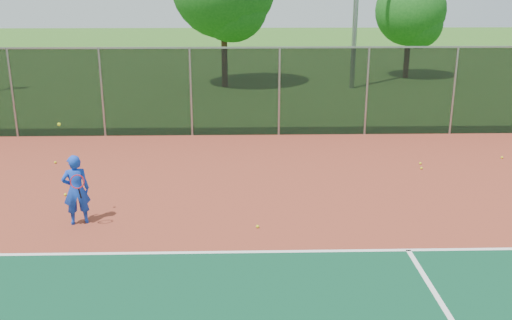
{
  "coord_description": "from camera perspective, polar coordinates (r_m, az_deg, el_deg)",
  "views": [
    {
      "loc": [
        -1.28,
        -7.16,
        5.12
      ],
      "look_at": [
        -0.97,
        5.0,
        1.3
      ],
      "focal_mm": 40.0,
      "sensor_mm": 36.0,
      "label": 1
    }
  ],
  "objects": [
    {
      "name": "tree_back_mid",
      "position": [
        32.61,
        15.37,
        13.9
      ],
      "size": [
        3.74,
        3.74,
        5.5
      ],
      "color": "#371F14",
      "rests_on": "ground"
    },
    {
      "name": "practice_ball_4",
      "position": [
        12.41,
        0.16,
        -6.66
      ],
      "size": [
        0.07,
        0.07,
        0.07
      ],
      "primitive_type": "sphere",
      "color": "yellow",
      "rests_on": "court_apron"
    },
    {
      "name": "practice_ball_3",
      "position": [
        14.96,
        -18.52,
        -3.3
      ],
      "size": [
        0.07,
        0.07,
        0.07
      ],
      "primitive_type": "sphere",
      "color": "yellow",
      "rests_on": "court_apron"
    },
    {
      "name": "practice_ball_6",
      "position": [
        17.69,
        -19.43,
        -0.22
      ],
      "size": [
        0.07,
        0.07,
        0.07
      ],
      "primitive_type": "sphere",
      "color": "yellow",
      "rests_on": "court_apron"
    },
    {
      "name": "court_apron",
      "position": [
        10.57,
        5.8,
        -11.58
      ],
      "size": [
        30.0,
        20.0,
        0.02
      ],
      "primitive_type": "cube",
      "color": "#963A26",
      "rests_on": "ground"
    },
    {
      "name": "practice_ball_7",
      "position": [
        17.28,
        16.11,
        -0.32
      ],
      "size": [
        0.07,
        0.07,
        0.07
      ],
      "primitive_type": "sphere",
      "color": "yellow",
      "rests_on": "court_apron"
    },
    {
      "name": "practice_ball_0",
      "position": [
        16.84,
        16.21,
        -0.78
      ],
      "size": [
        0.07,
        0.07,
        0.07
      ],
      "primitive_type": "sphere",
      "color": "yellow",
      "rests_on": "court_apron"
    },
    {
      "name": "practice_ball_1",
      "position": [
        18.68,
        23.38,
        0.24
      ],
      "size": [
        0.07,
        0.07,
        0.07
      ],
      "primitive_type": "sphere",
      "color": "yellow",
      "rests_on": "court_apron"
    },
    {
      "name": "fence_back",
      "position": [
        19.53,
        2.34,
        6.93
      ],
      "size": [
        30.0,
        0.06,
        3.03
      ],
      "color": "black",
      "rests_on": "court_apron"
    },
    {
      "name": "tennis_player",
      "position": [
        12.96,
        -17.55,
        -2.84
      ],
      "size": [
        0.66,
        0.68,
        2.26
      ],
      "color": "blue",
      "rests_on": "court_apron"
    }
  ]
}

